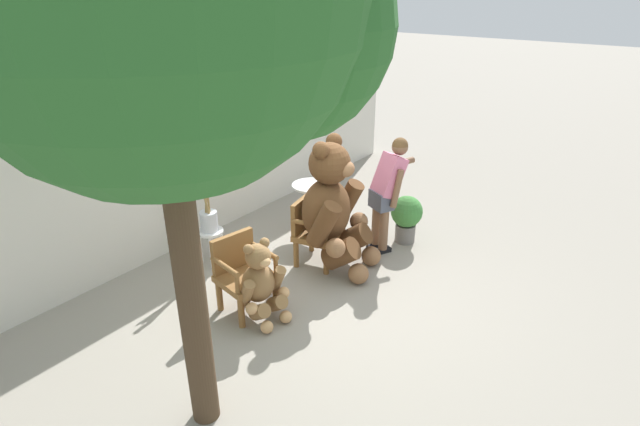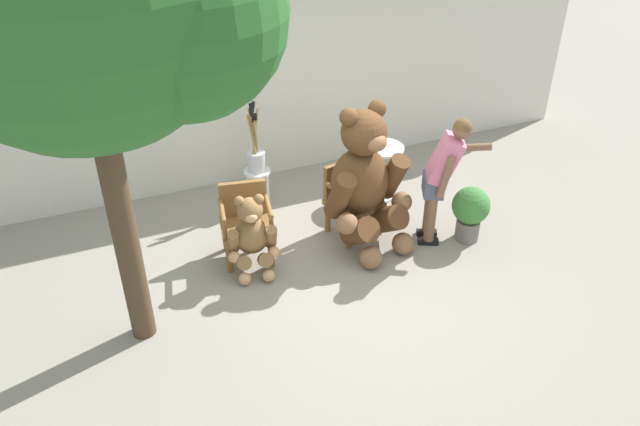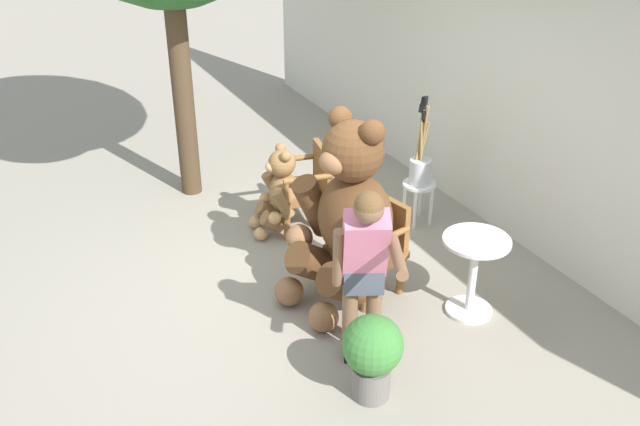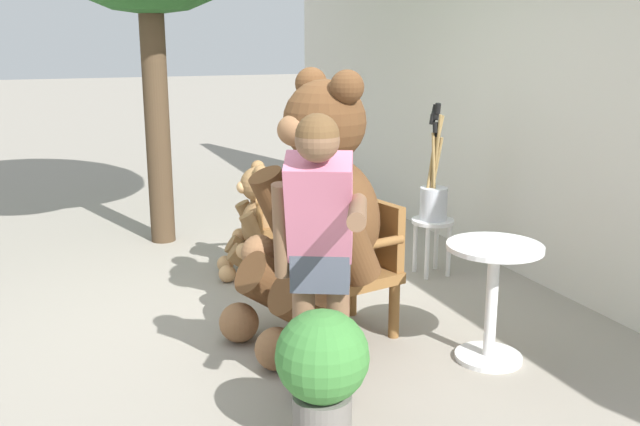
% 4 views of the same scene
% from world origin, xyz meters
% --- Properties ---
extents(ground_plane, '(60.00, 60.00, 0.00)m').
position_xyz_m(ground_plane, '(0.00, 0.00, 0.00)').
color(ground_plane, gray).
extents(back_wall, '(10.00, 0.16, 2.80)m').
position_xyz_m(back_wall, '(0.00, 2.40, 1.40)').
color(back_wall, silver).
rests_on(back_wall, ground).
extents(wooden_chair_left, '(0.64, 0.61, 0.86)m').
position_xyz_m(wooden_chair_left, '(-0.65, 0.60, 0.46)').
color(wooden_chair_left, brown).
rests_on(wooden_chair_left, ground).
extents(wooden_chair_right, '(0.66, 0.63, 0.86)m').
position_xyz_m(wooden_chair_right, '(0.64, 0.60, 0.46)').
color(wooden_chair_right, brown).
rests_on(wooden_chair_right, ground).
extents(teddy_bear_large, '(1.06, 1.06, 1.71)m').
position_xyz_m(teddy_bear_large, '(0.68, 0.33, 0.84)').
color(teddy_bear_large, brown).
rests_on(teddy_bear_large, ground).
extents(teddy_bear_small, '(0.57, 0.57, 0.93)m').
position_xyz_m(teddy_bear_small, '(-0.67, 0.31, 0.45)').
color(teddy_bear_small, olive).
rests_on(teddy_bear_small, ground).
extents(person_visitor, '(0.83, 0.47, 1.55)m').
position_xyz_m(person_visitor, '(1.49, 0.03, 0.92)').
color(person_visitor, black).
rests_on(person_visitor, ground).
extents(white_stool, '(0.34, 0.34, 0.46)m').
position_xyz_m(white_stool, '(-0.17, 1.65, 0.36)').
color(white_stool, white).
rests_on(white_stool, ground).
extents(brush_bucket, '(0.22, 0.22, 0.93)m').
position_xyz_m(brush_bucket, '(-0.18, 1.65, 0.67)').
color(brush_bucket, silver).
rests_on(brush_bucket, white_stool).
extents(round_side_table, '(0.56, 0.56, 0.72)m').
position_xyz_m(round_side_table, '(1.34, 1.17, 0.45)').
color(round_side_table, white).
rests_on(round_side_table, ground).
extents(potted_plant, '(0.44, 0.44, 0.68)m').
position_xyz_m(potted_plant, '(1.84, -0.10, 0.40)').
color(potted_plant, slate).
rests_on(potted_plant, ground).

